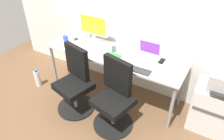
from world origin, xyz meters
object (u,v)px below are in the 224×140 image
Objects in this scene: office_chair_left at (75,83)px; desktop_monitor at (93,27)px; water_bottle_on_floor at (38,78)px; open_laptop at (147,54)px; side_cabinet at (216,109)px; office_chair_right at (115,98)px; coffee_mug at (65,38)px.

desktop_monitor reaches higher than office_chair_left.
open_laptop is (1.65, 0.59, 0.65)m from water_bottle_on_floor.
side_cabinet is 2.03m from desktop_monitor.
office_chair_right is 10.22× the size of coffee_mug.
office_chair_left is at bearing -80.53° from desktop_monitor.
office_chair_right is at bearing -1.90° from water_bottle_on_floor.
open_laptop is at bearing 76.68° from office_chair_right.
desktop_monitor is (-0.11, 0.67, 0.57)m from office_chair_left.
office_chair_left is 3.03× the size of open_laptop.
coffee_mug is (-0.51, 0.47, 0.37)m from office_chair_left.
side_cabinet is 1.13m from open_laptop.
side_cabinet is at bearing 25.59° from office_chair_right.
water_bottle_on_floor is 1.87m from open_laptop.
open_laptop is at bearing 175.69° from side_cabinet.
water_bottle_on_floor is at bearing -169.16° from side_cabinet.
office_chair_left is at bearing -162.74° from side_cabinet.
side_cabinet is 2.37m from coffee_mug.
office_chair_right is at bearing -41.87° from desktop_monitor.
desktop_monitor is at bearing 39.52° from water_bottle_on_floor.
open_laptop is (0.90, -0.03, -0.20)m from desktop_monitor.
desktop_monitor reaches higher than coffee_mug.
desktop_monitor is (0.75, 0.62, 0.85)m from water_bottle_on_floor.
open_laptop is 1.31m from coffee_mug.
side_cabinet is 2.07× the size of open_laptop.
coffee_mug is at bearing -177.67° from side_cabinet.
office_chair_left is at bearing -3.31° from water_bottle_on_floor.
office_chair_left is 1.08m from open_laptop.
office_chair_left is 1.96× the size of desktop_monitor.
side_cabinet is 1.34× the size of desktop_monitor.
side_cabinet is (1.17, 0.56, -0.10)m from office_chair_right.
office_chair_right is at bearing -154.41° from side_cabinet.
water_bottle_on_floor is (-0.86, 0.05, -0.28)m from office_chair_left.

